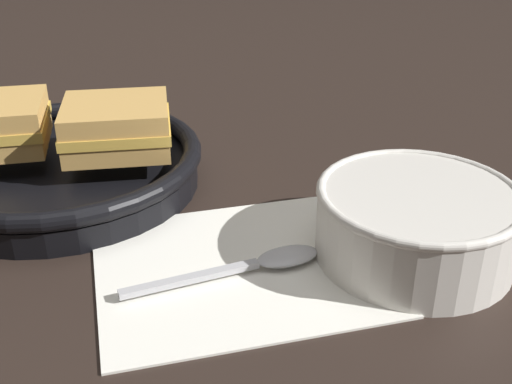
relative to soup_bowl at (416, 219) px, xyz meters
name	(u,v)px	position (x,y,z in m)	size (l,w,h in m)	color
ground_plane	(239,230)	(-0.12, 0.09, -0.04)	(4.00, 4.00, 0.00)	black
napkin	(239,266)	(-0.14, 0.03, -0.03)	(0.24, 0.21, 0.00)	white
soup_bowl	(416,219)	(0.00, 0.00, 0.00)	(0.16, 0.16, 0.06)	silver
spoon	(262,262)	(-0.12, 0.02, -0.03)	(0.16, 0.03, 0.01)	#B7B7BC
skillet	(60,166)	(-0.26, 0.24, -0.01)	(0.28, 0.39, 0.04)	black
sandwich_near_left	(117,126)	(-0.20, 0.21, 0.03)	(0.12, 0.11, 0.05)	tan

